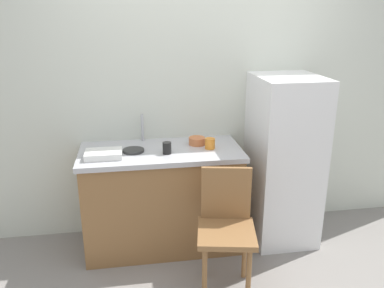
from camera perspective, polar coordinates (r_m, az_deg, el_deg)
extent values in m
plane|color=gray|center=(3.13, 3.83, -19.77)|extent=(8.00, 8.00, 0.00)
cube|color=silver|center=(3.50, 0.62, 7.90)|extent=(4.80, 0.10, 2.58)
cube|color=olive|center=(3.40, -4.34, -8.05)|extent=(1.27, 0.60, 0.83)
cube|color=#B7B7BC|center=(3.23, -4.52, -1.12)|extent=(1.31, 0.64, 0.04)
cylinder|color=#B7B7BC|center=(3.42, -7.17, 2.35)|extent=(0.02, 0.02, 0.24)
cube|color=white|center=(3.50, 13.02, -2.25)|extent=(0.53, 0.63, 1.45)
cylinder|color=olive|center=(2.85, 1.82, -18.48)|extent=(0.04, 0.04, 0.45)
cylinder|color=olive|center=(2.86, 8.17, -18.44)|extent=(0.04, 0.04, 0.45)
cylinder|color=olive|center=(3.09, 1.85, -15.13)|extent=(0.04, 0.04, 0.45)
cylinder|color=olive|center=(3.11, 7.59, -15.11)|extent=(0.04, 0.04, 0.45)
cube|color=olive|center=(2.84, 5.00, -12.70)|extent=(0.47, 0.47, 0.04)
cube|color=olive|center=(2.89, 4.94, -7.07)|extent=(0.36, 0.10, 0.40)
cube|color=white|center=(3.11, -12.64, -1.44)|extent=(0.28, 0.20, 0.05)
cylinder|color=#C67042|center=(3.33, 0.72, 0.45)|extent=(0.14, 0.14, 0.06)
cylinder|color=#2D2D2D|center=(3.20, -8.45, -0.93)|extent=(0.17, 0.17, 0.02)
cylinder|color=black|center=(3.11, -3.63, -0.58)|extent=(0.07, 0.07, 0.09)
cylinder|color=orange|center=(3.22, 2.61, 0.07)|extent=(0.08, 0.08, 0.09)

